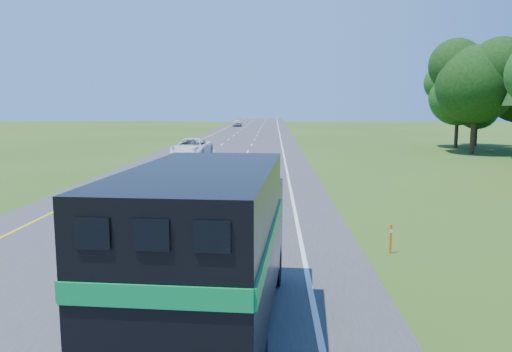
# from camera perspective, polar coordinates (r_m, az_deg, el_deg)

# --- Properties ---
(road) EXTENTS (15.00, 260.00, 0.04)m
(road) POSITION_cam_1_polar(r_m,az_deg,el_deg) (46.26, -3.58, 2.11)
(road) COLOR #38383A
(road) RESTS_ON ground
(lane_markings) EXTENTS (11.15, 260.00, 0.01)m
(lane_markings) POSITION_cam_1_polar(r_m,az_deg,el_deg) (46.25, -3.58, 2.14)
(lane_markings) COLOR yellow
(lane_markings) RESTS_ON road
(horse_truck) EXTENTS (3.12, 8.46, 3.68)m
(horse_truck) POSITION_cam_1_polar(r_m,az_deg,el_deg) (10.22, -5.32, -8.21)
(horse_truck) COLOR black
(horse_truck) RESTS_ON road
(white_suv) EXTENTS (3.41, 6.57, 1.77)m
(white_suv) POSITION_cam_1_polar(r_m,az_deg,el_deg) (46.63, -7.36, 3.22)
(white_suv) COLOR white
(white_suv) RESTS_ON road
(far_car) EXTENTS (2.05, 4.90, 1.66)m
(far_car) POSITION_cam_1_polar(r_m,az_deg,el_deg) (112.80, -2.17, 6.11)
(far_car) COLOR #B8B8BF
(far_car) RESTS_ON road
(delineator) EXTENTS (0.08, 0.04, 0.98)m
(delineator) POSITION_cam_1_polar(r_m,az_deg,el_deg) (17.16, 15.15, -6.84)
(delineator) COLOR orange
(delineator) RESTS_ON ground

